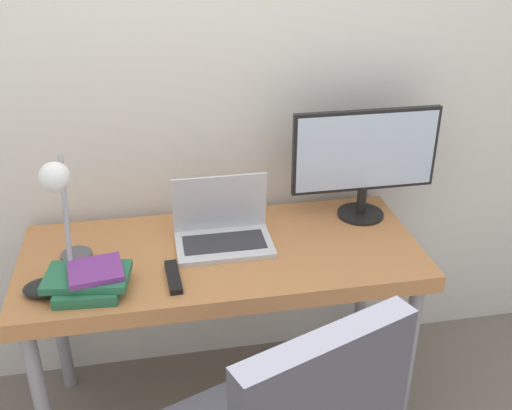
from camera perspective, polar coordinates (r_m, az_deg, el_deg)
wall_back at (r=2.21m, az=-4.95°, el=13.35°), size 8.00×0.05×2.60m
desk at (r=2.13m, az=-3.20°, el=-5.98°), size 1.38×0.60×0.74m
laptop at (r=2.11m, az=-3.19°, el=-2.42°), size 0.34×0.22×0.23m
monitor at (r=2.24m, az=10.36°, el=4.53°), size 0.55×0.18×0.42m
desk_lamp at (r=1.88m, az=-18.17°, el=0.76°), size 0.10×0.27×0.42m
book_stack at (r=1.93m, az=-15.61°, el=-6.92°), size 0.28×0.21×0.08m
tv_remote at (r=1.95m, az=-7.87°, el=-6.80°), size 0.05×0.18×0.02m
game_controller at (r=1.97m, az=-19.35°, el=-7.43°), size 0.14×0.10×0.04m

